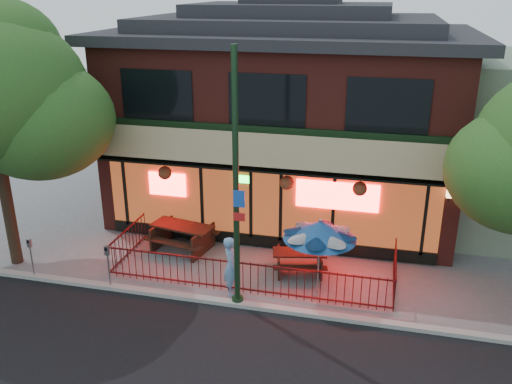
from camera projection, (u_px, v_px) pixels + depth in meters
The scene contains 11 objects.
ground at pixel (241, 296), 15.39m from camera, with size 80.00×80.00×0.00m, color gray.
curb at pixel (237, 304), 14.92m from camera, with size 80.00×0.25×0.12m, color #999993.
restaurant_building at pixel (289, 103), 20.38m from camera, with size 12.96×9.49×8.05m.
patio_fence at pixel (246, 268), 15.63m from camera, with size 8.44×2.62×1.00m.
street_light at pixel (236, 198), 13.91m from camera, with size 0.43×0.32×7.00m.
picnic_table_left at pixel (183, 233), 17.95m from camera, with size 2.30×1.92×0.87m.
picnic_table_right at pixel (299, 258), 16.55m from camera, with size 1.85×1.56×0.69m.
patio_umbrella at pixel (320, 230), 14.87m from camera, with size 2.03×2.03×2.32m.
pedestrian at pixel (231, 266), 15.24m from camera, with size 0.64×0.42×1.76m, color #6193C2.
parking_meter_near at pixel (108, 260), 15.47m from camera, with size 0.12×0.11×1.37m.
parking_meter_far at pixel (31, 252), 16.04m from camera, with size 0.13×0.11×1.31m.
Camera 1 is at (3.54, -12.86, 8.26)m, focal length 38.00 mm.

